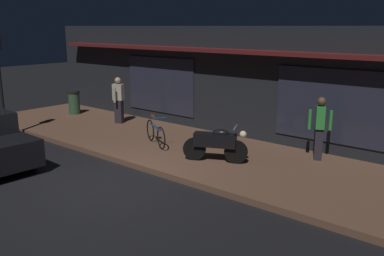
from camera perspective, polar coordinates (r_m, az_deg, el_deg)
ground_plane at (r=10.09m, az=-10.98°, el=-7.33°), size 60.00×60.00×0.00m
sidewalk_slab at (r=12.06m, az=0.09°, el=-3.17°), size 18.00×4.00×0.15m
storefront_building at (r=14.42m, az=8.80°, el=6.50°), size 18.00×3.30×3.60m
motorcycle at (r=10.79m, az=3.34°, el=-2.09°), size 1.59×0.90×0.97m
bicycle_parked at (r=12.39m, az=-5.02°, el=-0.68°), size 1.50×0.78×0.91m
person_photographer at (r=15.26m, az=-10.02°, el=3.90°), size 0.43×0.61×1.67m
person_bystander at (r=11.36m, az=17.09°, el=0.12°), size 0.59×0.44×1.67m
trash_bin at (r=17.36m, az=-15.84°, el=3.41°), size 0.48×0.48×0.93m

